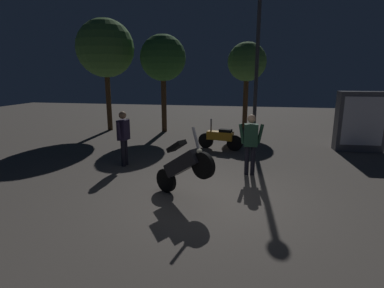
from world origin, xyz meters
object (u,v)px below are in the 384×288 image
Objects in this scene: motorcycle_orange_parked_left at (220,138)px; kiosk_billboard at (360,122)px; streetlamp_near at (258,50)px; motorcycle_black_foreground at (183,166)px; person_rider_beside at (123,134)px; person_bystander_far at (251,139)px.

kiosk_billboard is at bearing -158.35° from motorcycle_orange_parked_left.
motorcycle_black_foreground is at bearing -105.07° from streetlamp_near.
motorcycle_orange_parked_left is at bearing 116.38° from motorcycle_black_foreground.
motorcycle_black_foreground is 0.78× the size of kiosk_billboard.
person_rider_beside is 0.78× the size of kiosk_billboard.
streetlamp_near is at bearing -4.05° from person_bystander_far.
motorcycle_orange_parked_left is 4.95m from kiosk_billboard.
motorcycle_orange_parked_left is at bearing -134.71° from streetlamp_near.
motorcycle_black_foreground reaches higher than person_rider_beside.
motorcycle_black_foreground is 0.99× the size of person_bystander_far.
person_rider_beside is at bearing -135.54° from streetlamp_near.
kiosk_billboard is (3.79, 3.42, 0.07)m from person_bystander_far.
motorcycle_black_foreground is 1.00× the size of person_rider_beside.
kiosk_billboard is (7.46, 3.27, 0.09)m from person_rider_beside.
streetlamp_near is at bearing -9.25° from kiosk_billboard.
kiosk_billboard reaches higher than person_rider_beside.
motorcycle_orange_parked_left is 2.93m from person_bystander_far.
person_rider_beside is (-2.61, -2.52, 0.53)m from motorcycle_orange_parked_left.
kiosk_billboard is at bearing 30.74° from person_rider_beside.
person_rider_beside is 0.29× the size of streetlamp_near.
kiosk_billboard is at bearing 76.53° from motorcycle_black_foreground.
motorcycle_orange_parked_left is at bearing 19.60° from person_bystander_far.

